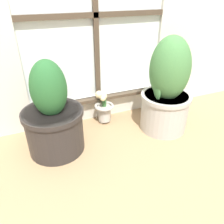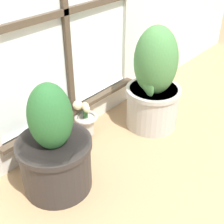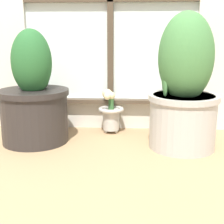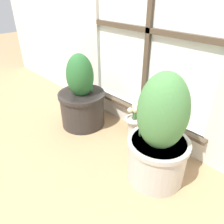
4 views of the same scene
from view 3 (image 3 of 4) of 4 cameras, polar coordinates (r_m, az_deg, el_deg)
ground_plane at (r=1.52m, az=-1.59°, el=-8.46°), size 10.00×10.00×0.00m
potted_plant_left at (r=1.75m, az=-14.10°, el=2.22°), size 0.38×0.38×0.61m
potted_plant_right at (r=1.63m, az=13.03°, el=3.95°), size 0.36×0.36×0.69m
flower_vase at (r=1.89m, az=-0.25°, el=-0.03°), size 0.15×0.15×0.26m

